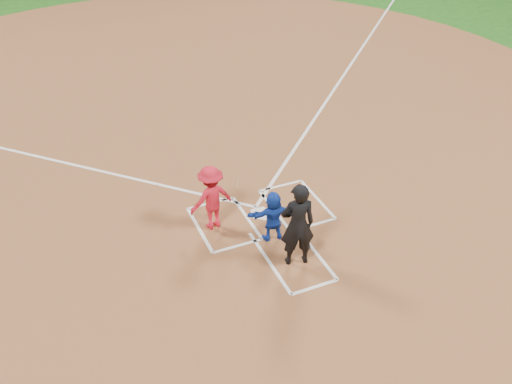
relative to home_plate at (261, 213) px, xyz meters
name	(u,v)px	position (x,y,z in m)	size (l,w,h in m)	color
ground	(261,214)	(0.00, 0.00, -0.02)	(120.00, 120.00, 0.00)	#1A5114
home_plate_dirt	(186,113)	(0.00, 6.00, -0.01)	(28.00, 28.00, 0.01)	brown
home_plate	(261,213)	(0.00, 0.00, 0.00)	(0.60, 0.60, 0.02)	silver
catcher	(273,216)	(-0.12, -0.96, 0.62)	(1.17, 0.37, 1.26)	#163CB4
umpire	(298,225)	(0.00, -1.91, 1.01)	(0.75, 0.49, 2.04)	black
chalk_markings	(193,122)	(0.00, 5.29, -0.01)	(28.35, 17.32, 0.01)	white
batter_at_plate	(211,198)	(-1.24, 0.02, 0.81)	(1.36, 0.93, 1.64)	red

